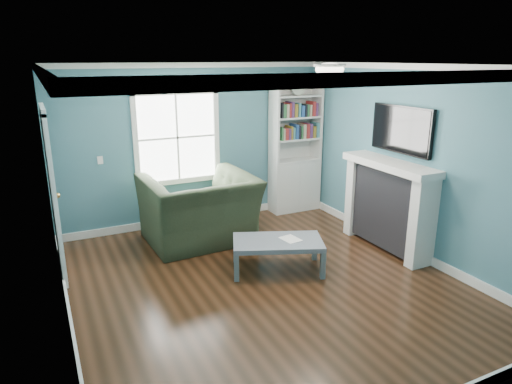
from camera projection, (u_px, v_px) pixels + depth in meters
name	position (u px, v px, depth m)	size (l,w,h in m)	color
floor	(264.00, 283.00, 5.64)	(5.00, 5.00, 0.00)	black
room_walls	(265.00, 157.00, 5.19)	(5.00, 5.00, 5.00)	#3B727D
trim	(265.00, 187.00, 5.29)	(4.50, 5.00, 2.60)	white
window	(177.00, 138.00, 7.24)	(1.40, 0.06, 1.50)	white
bookshelf	(295.00, 160.00, 8.10)	(0.90, 0.35, 2.31)	silver
fireplace	(388.00, 206.00, 6.50)	(0.44, 1.58, 1.30)	black
tv	(401.00, 130.00, 6.24)	(0.06, 1.10, 0.65)	black
door	(53.00, 193.00, 5.61)	(0.12, 0.98, 2.17)	silver
ceiling_fixture	(330.00, 69.00, 5.38)	(0.38, 0.38, 0.15)	white
light_switch	(100.00, 160.00, 6.81)	(0.08, 0.01, 0.12)	white
recliner	(199.00, 198.00, 6.71)	(1.56, 1.01, 1.36)	black
coffee_table	(278.00, 244.00, 5.88)	(1.30, 1.01, 0.42)	#535E64
paper_sheet	(290.00, 239.00, 5.90)	(0.20, 0.26, 0.00)	white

